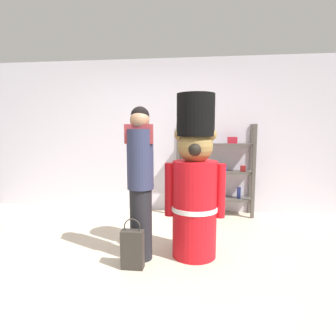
{
  "coord_description": "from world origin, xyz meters",
  "views": [
    {
      "loc": [
        0.63,
        -2.71,
        1.39
      ],
      "look_at": [
        0.27,
        0.26,
        1.0
      ],
      "focal_mm": 30.18,
      "sensor_mm": 36.0,
      "label": 1
    }
  ],
  "objects_px": {
    "teddy_bear_guard": "(195,183)",
    "shopping_bag": "(133,249)",
    "person_shopper": "(140,179)",
    "merchandise_shelf": "(215,170)"
  },
  "relations": [
    {
      "from": "shopping_bag",
      "to": "person_shopper",
      "type": "bearing_deg",
      "value": 80.15
    },
    {
      "from": "teddy_bear_guard",
      "to": "person_shopper",
      "type": "distance_m",
      "value": 0.59
    },
    {
      "from": "merchandise_shelf",
      "to": "shopping_bag",
      "type": "xyz_separation_m",
      "value": [
        -0.9,
        -2.02,
        -0.54
      ]
    },
    {
      "from": "teddy_bear_guard",
      "to": "shopping_bag",
      "type": "bearing_deg",
      "value": -148.55
    },
    {
      "from": "person_shopper",
      "to": "teddy_bear_guard",
      "type": "bearing_deg",
      "value": 14.03
    },
    {
      "from": "teddy_bear_guard",
      "to": "shopping_bag",
      "type": "distance_m",
      "value": 0.95
    },
    {
      "from": "merchandise_shelf",
      "to": "teddy_bear_guard",
      "type": "distance_m",
      "value": 1.67
    },
    {
      "from": "person_shopper",
      "to": "shopping_bag",
      "type": "height_order",
      "value": "person_shopper"
    },
    {
      "from": "teddy_bear_guard",
      "to": "shopping_bag",
      "type": "relative_size",
      "value": 3.4
    },
    {
      "from": "teddy_bear_guard",
      "to": "person_shopper",
      "type": "relative_size",
      "value": 1.08
    }
  ]
}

